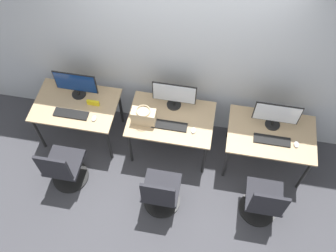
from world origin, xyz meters
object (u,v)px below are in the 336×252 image
(office_chair_left, at_px, (64,169))
(keyboard_center, at_px, (169,125))
(keyboard_left, at_px, (71,114))
(monitor_center, at_px, (174,95))
(keyboard_right, at_px, (272,140))
(handbag, at_px, (144,116))
(office_chair_right, at_px, (263,202))
(mouse_center, at_px, (193,130))
(mouse_right, at_px, (296,144))
(monitor_left, at_px, (76,84))
(monitor_right, at_px, (276,115))
(mouse_left, at_px, (94,118))
(office_chair_center, at_px, (161,194))

(office_chair_left, relative_size, keyboard_center, 1.96)
(keyboard_left, relative_size, monitor_center, 0.80)
(keyboard_right, relative_size, handbag, 1.48)
(keyboard_left, bearing_deg, office_chair_right, -13.52)
(mouse_center, bearing_deg, handbag, 177.32)
(mouse_right, bearing_deg, monitor_left, 174.26)
(keyboard_left, distance_m, monitor_right, 2.56)
(monitor_center, bearing_deg, mouse_right, -12.14)
(monitor_left, bearing_deg, handbag, -16.32)
(monitor_center, xyz_separation_m, handbag, (-0.32, -0.33, -0.10))
(mouse_left, bearing_deg, keyboard_left, 176.55)
(keyboard_center, distance_m, mouse_right, 1.56)
(office_chair_center, bearing_deg, mouse_center, 69.54)
(monitor_center, bearing_deg, mouse_center, -49.45)
(keyboard_left, xyz_separation_m, keyboard_right, (2.53, 0.06, 0.00))
(office_chair_center, bearing_deg, monitor_left, 141.07)
(monitor_left, distance_m, keyboard_left, 0.39)
(mouse_left, bearing_deg, monitor_left, 131.64)
(handbag, bearing_deg, office_chair_left, -144.61)
(handbag, bearing_deg, keyboard_right, 0.13)
(mouse_left, bearing_deg, monitor_right, 8.10)
(mouse_center, relative_size, office_chair_right, 0.10)
(mouse_left, relative_size, keyboard_right, 0.20)
(mouse_left, bearing_deg, mouse_right, 1.48)
(office_chair_center, relative_size, monitor_right, 1.57)
(monitor_left, distance_m, handbag, 0.99)
(monitor_center, relative_size, handbag, 1.85)
(office_chair_right, relative_size, handbag, 2.91)
(mouse_left, height_order, office_chair_center, office_chair_center)
(mouse_center, distance_m, handbag, 0.64)
(keyboard_left, xyz_separation_m, monitor_right, (2.53, 0.30, 0.21))
(mouse_left, distance_m, handbag, 0.64)
(office_chair_left, height_order, mouse_center, office_chair_left)
(mouse_left, xyz_separation_m, mouse_center, (1.26, 0.04, 0.00))
(handbag, bearing_deg, monitor_center, 45.21)
(keyboard_center, height_order, office_chair_center, office_chair_center)
(mouse_right, bearing_deg, monitor_right, 139.20)
(mouse_right, relative_size, office_chair_right, 0.10)
(monitor_right, xyz_separation_m, handbag, (-1.59, -0.24, -0.10))
(office_chair_right, bearing_deg, mouse_center, 146.52)
(keyboard_center, bearing_deg, keyboard_right, 0.40)
(office_chair_center, distance_m, monitor_right, 1.70)
(mouse_center, xyz_separation_m, office_chair_right, (0.96, -0.63, -0.37))
(keyboard_right, xyz_separation_m, mouse_right, (0.29, -0.01, 0.01))
(office_chair_center, height_order, keyboard_right, office_chair_center)
(keyboard_center, bearing_deg, office_chair_left, -152.47)
(keyboard_left, height_order, keyboard_right, same)
(handbag, bearing_deg, mouse_right, -0.25)
(keyboard_left, distance_m, mouse_right, 2.82)
(mouse_center, relative_size, monitor_right, 0.16)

